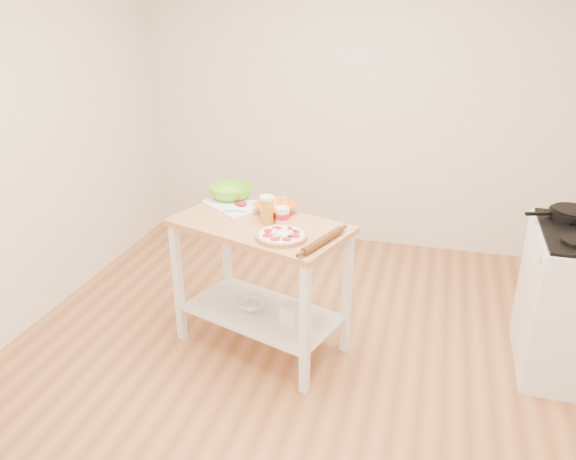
# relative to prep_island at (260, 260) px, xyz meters

# --- Properties ---
(room_shell) EXTENTS (4.04, 4.54, 2.74)m
(room_shell) POSITION_rel_prep_island_xyz_m (0.31, -0.32, 0.71)
(room_shell) COLOR #B27041
(room_shell) RESTS_ON ground
(prep_island) EXTENTS (1.23, 0.92, 0.90)m
(prep_island) POSITION_rel_prep_island_xyz_m (0.00, 0.00, 0.00)
(prep_island) COLOR tan
(prep_island) RESTS_ON ground
(skillet) EXTENTS (0.43, 0.28, 0.03)m
(skillet) POSITION_rel_prep_island_xyz_m (1.87, 0.50, 0.33)
(skillet) COLOR black
(skillet) RESTS_ON gas_stove
(pizza) EXTENTS (0.31, 0.31, 0.05)m
(pizza) POSITION_rel_prep_island_xyz_m (0.20, -0.18, 0.27)
(pizza) COLOR tan
(pizza) RESTS_ON prep_island
(cutting_board) EXTENTS (0.50, 0.48, 0.04)m
(cutting_board) POSITION_rel_prep_island_xyz_m (-0.25, 0.26, 0.26)
(cutting_board) COLOR white
(cutting_board) RESTS_ON prep_island
(spatula) EXTENTS (0.15, 0.05, 0.01)m
(spatula) POSITION_rel_prep_island_xyz_m (-0.22, 0.12, 0.27)
(spatula) COLOR #44C8AF
(spatula) RESTS_ON cutting_board
(knife) EXTENTS (0.27, 0.04, 0.01)m
(knife) POSITION_rel_prep_island_xyz_m (-0.30, 0.35, 0.27)
(knife) COLOR silver
(knife) RESTS_ON cutting_board
(orange_bowl) EXTENTS (0.36, 0.36, 0.06)m
(orange_bowl) POSITION_rel_prep_island_xyz_m (0.05, 0.20, 0.29)
(orange_bowl) COLOR orange
(orange_bowl) RESTS_ON prep_island
(green_bowl) EXTENTS (0.37, 0.37, 0.09)m
(green_bowl) POSITION_rel_prep_island_xyz_m (-0.33, 0.37, 0.30)
(green_bowl) COLOR #6BC81B
(green_bowl) RESTS_ON prep_island
(beer_pint) EXTENTS (0.09, 0.09, 0.18)m
(beer_pint) POSITION_rel_prep_island_xyz_m (0.04, 0.02, 0.34)
(beer_pint) COLOR orange
(beer_pint) RESTS_ON prep_island
(yogurt_tub) EXTENTS (0.09, 0.09, 0.19)m
(yogurt_tub) POSITION_rel_prep_island_xyz_m (0.14, 0.04, 0.31)
(yogurt_tub) COLOR white
(yogurt_tub) RESTS_ON prep_island
(rolling_pin) EXTENTS (0.18, 0.38, 0.05)m
(rolling_pin) POSITION_rel_prep_island_xyz_m (0.45, -0.21, 0.28)
(rolling_pin) COLOR brown
(rolling_pin) RESTS_ON prep_island
(shelf_glass_bowl) EXTENTS (0.26, 0.26, 0.06)m
(shelf_glass_bowl) POSITION_rel_prep_island_xyz_m (-0.08, 0.02, -0.35)
(shelf_glass_bowl) COLOR silver
(shelf_glass_bowl) RESTS_ON prep_island
(shelf_bin) EXTENTS (0.15, 0.15, 0.11)m
(shelf_bin) POSITION_rel_prep_island_xyz_m (0.23, -0.07, -0.33)
(shelf_bin) COLOR white
(shelf_bin) RESTS_ON prep_island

